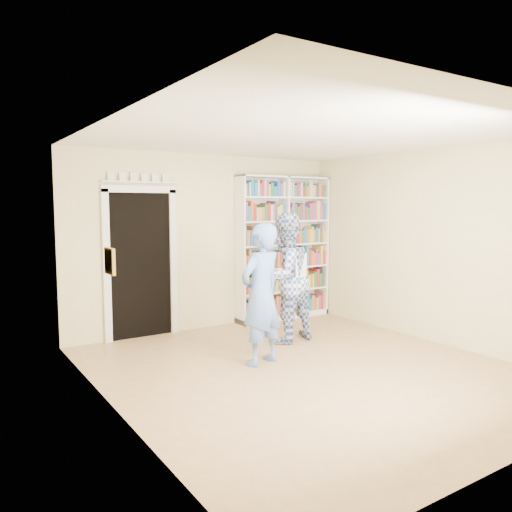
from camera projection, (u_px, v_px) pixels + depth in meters
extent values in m
plane|color=#A5774F|center=(308.00, 370.00, 5.85)|extent=(5.00, 5.00, 0.00)
plane|color=white|center=(310.00, 135.00, 5.58)|extent=(5.00, 5.00, 0.00)
plane|color=beige|center=(208.00, 242.00, 7.80)|extent=(4.50, 0.00, 4.50)
plane|color=beige|center=(114.00, 269.00, 4.49)|extent=(0.00, 5.00, 5.00)
plane|color=beige|center=(435.00, 246.00, 6.94)|extent=(0.00, 5.00, 5.00)
cube|color=white|center=(283.00, 248.00, 8.41)|extent=(1.74, 0.33, 2.40)
cube|color=white|center=(283.00, 248.00, 8.41)|extent=(0.03, 0.33, 2.40)
cube|color=black|center=(141.00, 266.00, 7.22)|extent=(0.90, 0.03, 2.10)
cube|color=silver|center=(107.00, 268.00, 6.93)|extent=(0.10, 0.06, 2.20)
cube|color=silver|center=(173.00, 264.00, 7.47)|extent=(0.10, 0.06, 2.20)
cube|color=silver|center=(139.00, 189.00, 7.09)|extent=(1.10, 0.06, 0.10)
cube|color=silver|center=(139.00, 182.00, 7.07)|extent=(1.10, 0.08, 0.02)
cube|color=brown|center=(110.00, 261.00, 4.66)|extent=(0.03, 0.25, 0.25)
imported|color=#5D83CE|center=(261.00, 294.00, 5.98)|extent=(0.71, 0.56, 1.71)
imported|color=#304A92|center=(285.00, 278.00, 6.99)|extent=(0.97, 0.81, 1.82)
cube|color=white|center=(301.00, 266.00, 6.82)|extent=(0.23, 0.06, 0.32)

